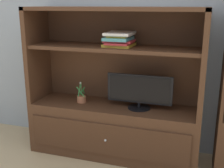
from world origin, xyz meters
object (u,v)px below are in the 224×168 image
(tv_monitor, at_px, (139,91))
(potted_plant, at_px, (82,98))
(media_console, at_px, (114,112))
(magazine_stack, at_px, (119,39))

(tv_monitor, xyz_separation_m, potted_plant, (-0.65, -0.00, -0.14))
(media_console, bearing_deg, potted_plant, -177.27)
(magazine_stack, bearing_deg, media_console, 172.83)
(tv_monitor, bearing_deg, media_console, 176.60)
(tv_monitor, bearing_deg, magazine_stack, 177.67)
(potted_plant, bearing_deg, magazine_stack, 1.31)
(potted_plant, height_order, magazine_stack, magazine_stack)
(tv_monitor, relative_size, magazine_stack, 1.92)
(media_console, xyz_separation_m, magazine_stack, (0.06, -0.01, 0.78))
(media_console, distance_m, magazine_stack, 0.79)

